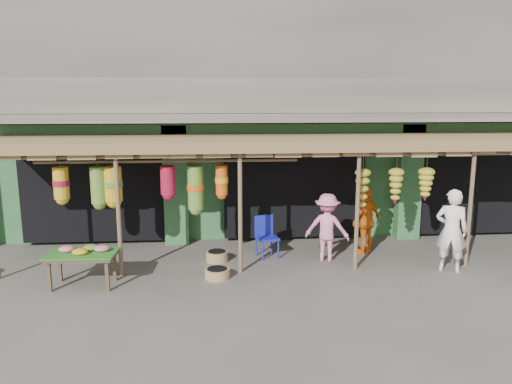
{
  "coord_description": "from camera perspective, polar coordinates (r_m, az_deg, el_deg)",
  "views": [
    {
      "loc": [
        -1.98,
        -10.34,
        3.73
      ],
      "look_at": [
        -1.07,
        1.0,
        1.5
      ],
      "focal_mm": 35.0,
      "sensor_mm": 36.0,
      "label": 1
    }
  ],
  "objects": [
    {
      "name": "ground",
      "position": [
        11.17,
        5.97,
        -8.49
      ],
      "size": [
        80.0,
        80.0,
        0.0
      ],
      "primitive_type": "plane",
      "color": "#514C47",
      "rests_on": "ground"
    },
    {
      "name": "basket_mid",
      "position": [
        10.47,
        -4.46,
        -9.26
      ],
      "size": [
        0.69,
        0.69,
        0.2
      ],
      "primitive_type": "cylinder",
      "rotation": [
        0.0,
        0.0,
        -0.42
      ],
      "color": "olive",
      "rests_on": "ground"
    },
    {
      "name": "awning",
      "position": [
        11.34,
        4.55,
        5.18
      ],
      "size": [
        14.0,
        2.7,
        2.79
      ],
      "color": "brown",
      "rests_on": "ground"
    },
    {
      "name": "building",
      "position": [
        15.34,
        2.87,
        9.72
      ],
      "size": [
        16.4,
        6.8,
        7.0
      ],
      "color": "gray",
      "rests_on": "ground"
    },
    {
      "name": "person_shopper",
      "position": [
        11.43,
        8.13,
        -4.02
      ],
      "size": [
        1.14,
        0.9,
        1.55
      ],
      "primitive_type": "imported",
      "rotation": [
        0.0,
        0.0,
        2.78
      ],
      "color": "pink",
      "rests_on": "ground"
    },
    {
      "name": "blue_chair",
      "position": [
        11.67,
        1.13,
        -4.81
      ],
      "size": [
        0.57,
        0.58,
        0.96
      ],
      "rotation": [
        0.0,
        0.0,
        0.3
      ],
      "color": "#191FA5",
      "rests_on": "ground"
    },
    {
      "name": "person_front",
      "position": [
        11.38,
        21.43,
        -4.12
      ],
      "size": [
        0.78,
        0.67,
        1.8
      ],
      "primitive_type": "imported",
      "rotation": [
        0.0,
        0.0,
        2.71
      ],
      "color": "white",
      "rests_on": "ground"
    },
    {
      "name": "basket_right",
      "position": [
        11.48,
        -4.48,
        -7.32
      ],
      "size": [
        0.65,
        0.65,
        0.23
      ],
      "primitive_type": "cylinder",
      "rotation": [
        0.0,
        0.0,
        -0.36
      ],
      "color": "#9B7A48",
      "rests_on": "ground"
    },
    {
      "name": "flower_table",
      "position": [
        10.44,
        -19.18,
        -6.75
      ],
      "size": [
        1.38,
        0.86,
        0.8
      ],
      "rotation": [
        0.0,
        0.0,
        -0.06
      ],
      "color": "#4F3C29",
      "rests_on": "ground"
    },
    {
      "name": "person_vendor",
      "position": [
        12.09,
        12.48,
        -3.2
      ],
      "size": [
        0.99,
        0.87,
        1.61
      ],
      "primitive_type": "imported",
      "rotation": [
        0.0,
        0.0,
        3.76
      ],
      "color": "orange",
      "rests_on": "ground"
    }
  ]
}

